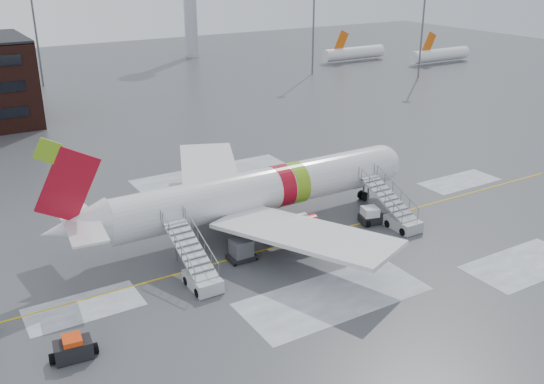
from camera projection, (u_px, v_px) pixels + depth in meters
ground at (321, 229)px, 54.96m from camera, size 260.00×260.00×0.00m
airliner at (251, 193)px, 53.82m from camera, size 35.03×32.97×11.18m
airstair_fwd at (398, 215)px, 55.07m from camera, size 2.05×7.70×3.48m
airstair_aft at (198, 271)px, 45.51m from camera, size 2.05×7.70×3.48m
pushback_tug at (373, 216)px, 55.84m from camera, size 3.05×2.59×1.58m
uld_container at (241, 250)px, 49.09m from camera, size 2.20×1.69×1.79m
baggage_tractor at (73, 349)px, 37.20m from camera, size 3.00×1.59×1.52m
light_mast_far_ne at (314, 4)px, 119.34m from camera, size 1.20×1.20×24.25m
light_mast_far_n at (33, 9)px, 108.00m from camera, size 1.20×1.20×24.25m
light_mast_far_e at (424, 5)px, 115.91m from camera, size 1.20×1.20×24.25m
distant_aircraft at (382, 64)px, 135.91m from camera, size 35.00×18.00×8.00m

